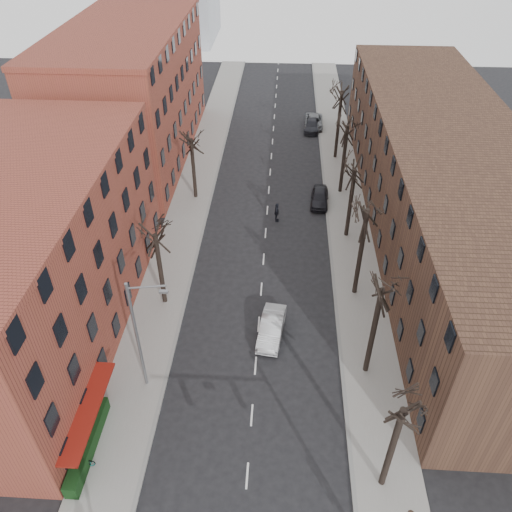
% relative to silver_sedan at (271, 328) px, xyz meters
% --- Properties ---
extents(sidewalk_left, '(4.00, 90.00, 0.15)m').
position_rel_silver_sedan_xyz_m(sidewalk_left, '(-9.00, 20.03, -0.69)').
color(sidewalk_left, gray).
rests_on(sidewalk_left, ground).
extents(sidewalk_right, '(4.00, 90.00, 0.15)m').
position_rel_silver_sedan_xyz_m(sidewalk_right, '(7.00, 20.03, -0.69)').
color(sidewalk_right, gray).
rests_on(sidewalk_right, ground).
extents(building_left_near, '(12.00, 26.00, 12.00)m').
position_rel_silver_sedan_xyz_m(building_left_near, '(-17.00, 0.03, 5.24)').
color(building_left_near, brown).
rests_on(building_left_near, ground).
extents(building_left_far, '(12.00, 28.00, 14.00)m').
position_rel_silver_sedan_xyz_m(building_left_far, '(-17.00, 29.03, 6.24)').
color(building_left_far, brown).
rests_on(building_left_far, ground).
extents(building_right, '(12.00, 50.00, 10.00)m').
position_rel_silver_sedan_xyz_m(building_right, '(15.00, 15.03, 4.24)').
color(building_right, '#4A3022').
rests_on(building_right, ground).
extents(awning_left, '(1.20, 7.00, 0.15)m').
position_rel_silver_sedan_xyz_m(awning_left, '(-10.40, -8.97, -0.76)').
color(awning_left, maroon).
rests_on(awning_left, ground).
extents(hedge, '(0.80, 6.00, 1.00)m').
position_rel_silver_sedan_xyz_m(hedge, '(-10.50, -9.97, -0.11)').
color(hedge, black).
rests_on(hedge, sidewalk_left).
extents(tree_right_a, '(5.20, 5.20, 10.00)m').
position_rel_silver_sedan_xyz_m(tree_right_a, '(6.60, -10.97, -0.76)').
color(tree_right_a, black).
rests_on(tree_right_a, ground).
extents(tree_right_b, '(5.20, 5.20, 10.80)m').
position_rel_silver_sedan_xyz_m(tree_right_b, '(6.60, -2.97, -0.76)').
color(tree_right_b, black).
rests_on(tree_right_b, ground).
extents(tree_right_c, '(5.20, 5.20, 11.60)m').
position_rel_silver_sedan_xyz_m(tree_right_c, '(6.60, 5.03, -0.76)').
color(tree_right_c, black).
rests_on(tree_right_c, ground).
extents(tree_right_d, '(5.20, 5.20, 10.00)m').
position_rel_silver_sedan_xyz_m(tree_right_d, '(6.60, 13.03, -0.76)').
color(tree_right_d, black).
rests_on(tree_right_d, ground).
extents(tree_right_e, '(5.20, 5.20, 10.80)m').
position_rel_silver_sedan_xyz_m(tree_right_e, '(6.60, 21.03, -0.76)').
color(tree_right_e, black).
rests_on(tree_right_e, ground).
extents(tree_right_f, '(5.20, 5.20, 11.60)m').
position_rel_silver_sedan_xyz_m(tree_right_f, '(6.60, 29.03, -0.76)').
color(tree_right_f, black).
rests_on(tree_right_f, ground).
extents(tree_left_a, '(5.20, 5.20, 9.50)m').
position_rel_silver_sedan_xyz_m(tree_left_a, '(-8.60, 3.03, -0.76)').
color(tree_left_a, black).
rests_on(tree_left_a, ground).
extents(tree_left_b, '(5.20, 5.20, 9.50)m').
position_rel_silver_sedan_xyz_m(tree_left_b, '(-8.60, 19.03, -0.76)').
color(tree_left_b, black).
rests_on(tree_left_b, ground).
extents(streetlight, '(2.45, 0.22, 9.03)m').
position_rel_silver_sedan_xyz_m(streetlight, '(-8.03, -4.97, 4.25)').
color(streetlight, slate).
rests_on(streetlight, ground).
extents(silver_sedan, '(2.17, 4.78, 1.52)m').
position_rel_silver_sedan_xyz_m(silver_sedan, '(0.00, 0.00, 0.00)').
color(silver_sedan, '#ADB1B5').
rests_on(silver_sedan, ground).
extents(parked_car_near, '(2.05, 4.47, 1.49)m').
position_rel_silver_sedan_xyz_m(parked_car_near, '(4.30, 18.65, -0.02)').
color(parked_car_near, black).
rests_on(parked_car_near, ground).
extents(parked_car_mid, '(2.30, 4.77, 1.34)m').
position_rel_silver_sedan_xyz_m(parked_car_mid, '(4.04, 36.85, -0.09)').
color(parked_car_mid, black).
rests_on(parked_car_mid, ground).
extents(parked_car_far, '(2.54, 5.21, 1.43)m').
position_rel_silver_sedan_xyz_m(parked_car_far, '(4.30, 37.86, -0.05)').
color(parked_car_far, slate).
rests_on(parked_car_far, ground).
extents(pedestrian_crossing, '(0.50, 1.17, 1.98)m').
position_rel_silver_sedan_xyz_m(pedestrian_crossing, '(-0.02, 15.14, 0.23)').
color(pedestrian_crossing, black).
rests_on(pedestrian_crossing, ground).
extents(bicycle, '(1.73, 0.73, 0.89)m').
position_rel_silver_sedan_xyz_m(bicycle, '(-10.60, -11.03, -0.17)').
color(bicycle, gray).
rests_on(bicycle, sidewalk_left).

